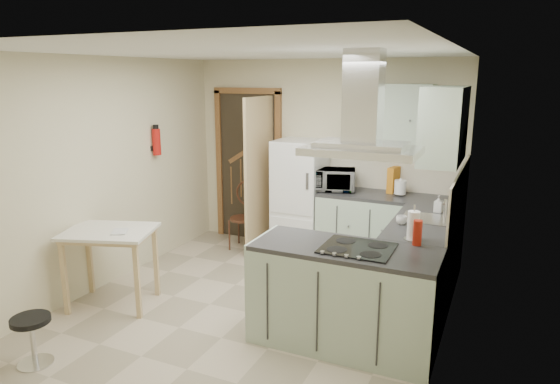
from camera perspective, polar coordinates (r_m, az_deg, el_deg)
The scene contains 28 objects.
floor at distance 5.10m, azimuth -3.53°, elevation -13.61°, with size 4.20×4.20×0.00m, color #B7A78E.
ceiling at distance 4.56m, azimuth -3.99°, elevation 15.69°, with size 4.20×4.20×0.00m, color silver.
back_wall at distance 6.56m, azimuth 4.97°, elevation 3.98°, with size 3.60×3.60×0.00m, color beige.
left_wall at distance 5.73m, azimuth -19.82°, elevation 1.88°, with size 4.20×4.20×0.00m, color beige.
right_wall at distance 4.16m, azimuth 18.70°, elevation -2.16°, with size 4.20×4.20×0.00m, color beige.
doorway at distance 7.01m, azimuth -3.66°, elevation 2.95°, with size 1.10×0.12×2.10m, color brown.
fridge at distance 6.46m, azimuth 2.31°, elevation -0.66°, with size 0.60×0.60×1.50m, color white.
counter_back at distance 6.28m, azimuth 9.59°, elevation -4.10°, with size 1.08×0.60×0.90m, color #9EB2A0.
counter_right at distance 5.50m, azimuth 16.25°, elevation -7.01°, with size 0.60×1.95×0.90m, color #9EB2A0.
splashback at distance 6.32m, azimuth 13.14°, elevation 2.40°, with size 1.68×0.02×0.50m, color beige.
wall_cabinet_back at distance 6.07m, azimuth 13.08°, elevation 8.64°, with size 0.85×0.35×0.70m, color #9EB2A0.
wall_cabinet_right at distance 4.91m, azimuth 18.28°, elevation 7.28°, with size 0.35×0.90×0.70m, color #9EB2A0.
peninsula at distance 4.40m, azimuth 7.37°, elevation -11.78°, with size 1.55×0.65×0.90m, color #9EB2A0.
hob at distance 4.20m, azimuth 8.86°, elevation -6.35°, with size 0.58×0.50×0.01m, color black.
extractor_hood at distance 4.01m, azimuth 9.28°, elevation 4.68°, with size 0.90×0.55×0.10m, color silver.
sink at distance 5.19m, azimuth 16.28°, elevation -2.92°, with size 0.45×0.40×0.01m, color silver.
fire_extinguisher at distance 6.32m, azimuth -13.93°, elevation 5.58°, with size 0.10×0.10×0.32m, color #B2140F.
drop_leaf_table at distance 5.38m, azimuth -18.66°, elevation -8.19°, with size 0.85×0.64×0.80m, color tan.
bentwood_chair at distance 6.74m, azimuth -4.18°, elevation -3.05°, with size 0.37×0.37×0.83m, color #4A3118.
stool at distance 4.67m, azimuth -26.40°, elevation -14.96°, with size 0.31×0.31×0.42m, color black.
microwave at distance 6.21m, azimuth 6.29°, elevation 1.40°, with size 0.49×0.33×0.27m, color black.
kettle at distance 6.09m, azimuth 13.58°, elevation 0.55°, with size 0.14×0.14×0.20m, color white.
cereal_box at distance 6.22m, azimuth 12.83°, elevation 1.37°, with size 0.08×0.21×0.31m, color #C67317.
soap_bottle at distance 5.47m, azimuth 17.66°, elevation -1.31°, with size 0.08×0.08×0.18m, color silver.
paper_towel at distance 4.49m, azimuth 15.00°, elevation -3.68°, with size 0.10×0.10×0.27m, color white.
cup at distance 4.94m, azimuth 13.73°, elevation -3.15°, with size 0.10×0.10×0.08m, color white.
red_bottle at distance 4.37m, azimuth 15.43°, elevation -4.52°, with size 0.08×0.08×0.22m, color #A21D0D.
book at distance 5.15m, azimuth -18.66°, elevation -3.96°, with size 0.14×0.19×0.09m, color #AA4338.
Camera 1 is at (2.16, -4.00, 2.31)m, focal length 32.00 mm.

